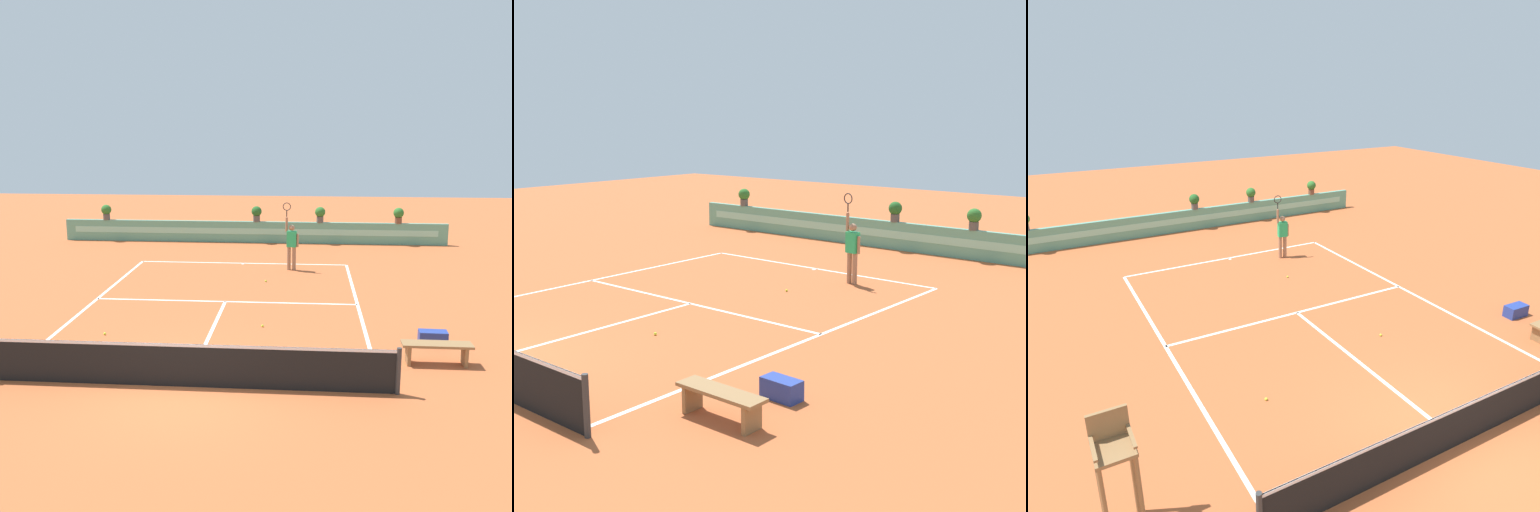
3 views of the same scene
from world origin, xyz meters
TOP-DOWN VIEW (x-y plane):
  - ground_plane at (0.00, 6.00)m, footprint 60.00×60.00m
  - court_lines at (0.00, 6.72)m, footprint 8.32×11.94m
  - net at (0.00, 0.00)m, footprint 8.92×0.10m
  - back_wall_barrier at (0.00, 16.39)m, footprint 18.00×0.21m
  - bench_courtside at (5.53, 1.71)m, footprint 1.60×0.44m
  - gear_bag at (5.71, 3.01)m, footprint 0.71×0.38m
  - tennis_player at (1.95, 10.91)m, footprint 0.62×0.26m
  - tennis_ball_near_baseline at (1.34, 4.04)m, footprint 0.07×0.07m
  - tennis_ball_mid_court at (1.11, 8.97)m, footprint 0.07×0.07m
  - tennis_ball_by_sideline at (-2.76, 3.05)m, footprint 0.07×0.07m
  - potted_plant_centre at (0.17, 16.39)m, footprint 0.48×0.48m
  - potted_plant_far_left at (-7.03, 16.39)m, footprint 0.48×0.48m
  - potted_plant_right at (3.14, 16.39)m, footprint 0.48×0.48m
  - potted_plant_far_right at (6.73, 16.39)m, footprint 0.48×0.48m

SIDE VIEW (x-z plane):
  - ground_plane at x=0.00m, z-range 0.00..0.00m
  - court_lines at x=0.00m, z-range 0.00..0.01m
  - tennis_ball_near_baseline at x=1.34m, z-range 0.00..0.07m
  - tennis_ball_mid_court at x=1.11m, z-range 0.00..0.07m
  - tennis_ball_by_sideline at x=-2.76m, z-range 0.00..0.07m
  - gear_bag at x=5.71m, z-range 0.00..0.36m
  - bench_courtside at x=5.53m, z-range 0.12..0.63m
  - back_wall_barrier at x=0.00m, z-range 0.00..1.00m
  - net at x=0.00m, z-range 0.01..1.01m
  - tennis_player at x=1.95m, z-range -0.24..2.34m
  - potted_plant_centre at x=0.17m, z-range 1.05..1.78m
  - potted_plant_far_left at x=-7.03m, z-range 1.05..1.78m
  - potted_plant_right at x=3.14m, z-range 1.05..1.78m
  - potted_plant_far_right at x=6.73m, z-range 1.05..1.78m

